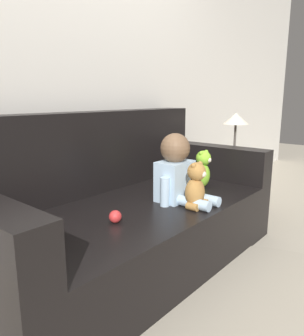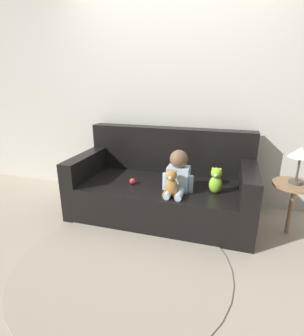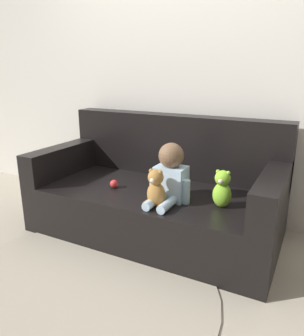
# 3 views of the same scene
# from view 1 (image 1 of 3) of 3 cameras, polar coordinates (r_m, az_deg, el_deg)

# --- Properties ---
(ground_plane) EXTENTS (12.00, 12.00, 0.00)m
(ground_plane) POSITION_cam_1_polar(r_m,az_deg,el_deg) (2.12, -3.26, -16.05)
(ground_plane) COLOR #B7AD99
(wall_back) EXTENTS (8.00, 0.05, 2.60)m
(wall_back) POSITION_cam_1_polar(r_m,az_deg,el_deg) (2.30, -14.38, 19.29)
(wall_back) COLOR silver
(wall_back) RESTS_ON ground_plane
(couch) EXTENTS (1.92, 0.94, 0.91)m
(couch) POSITION_cam_1_polar(r_m,az_deg,el_deg) (2.04, -4.86, -7.82)
(couch) COLOR black
(couch) RESTS_ON ground_plane
(person_baby) EXTENTS (0.31, 0.36, 0.41)m
(person_baby) POSITION_cam_1_polar(r_m,az_deg,el_deg) (1.97, 4.41, -0.69)
(person_baby) COLOR silver
(person_baby) RESTS_ON couch
(teddy_bear_brown) EXTENTS (0.16, 0.12, 0.26)m
(teddy_bear_brown) POSITION_cam_1_polar(r_m,az_deg,el_deg) (1.87, 7.62, -3.19)
(teddy_bear_brown) COLOR #AD7A3D
(teddy_bear_brown) RESTS_ON couch
(plush_toy_side) EXTENTS (0.13, 0.12, 0.26)m
(plush_toy_side) POSITION_cam_1_polar(r_m,az_deg,el_deg) (2.30, 8.81, -0.20)
(plush_toy_side) COLOR #8CD133
(plush_toy_side) RESTS_ON couch
(toy_ball) EXTENTS (0.06, 0.06, 0.06)m
(toy_ball) POSITION_cam_1_polar(r_m,az_deg,el_deg) (1.67, -6.42, -8.40)
(toy_ball) COLOR red
(toy_ball) RESTS_ON couch
(side_table) EXTENTS (0.40, 0.40, 0.87)m
(side_table) POSITION_cam_1_polar(r_m,az_deg,el_deg) (2.95, 14.22, 4.76)
(side_table) COLOR #93704C
(side_table) RESTS_ON ground_plane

